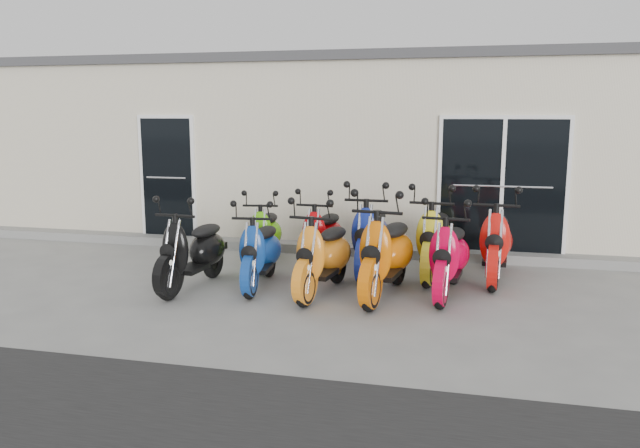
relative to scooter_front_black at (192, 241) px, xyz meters
The scene contains 16 objects.
ground 1.71m from the scooter_front_black, 19.25° to the left, with size 80.00×80.00×0.00m, color gray.
building 5.99m from the scooter_front_black, 75.36° to the left, with size 14.00×6.00×3.20m, color beige.
roof_cap 6.47m from the scooter_front_black, 75.36° to the left, with size 14.20×6.20×0.16m, color #3F3F42.
front_step 3.01m from the scooter_front_black, 59.55° to the left, with size 14.00×0.40×0.15m, color gray.
door_left 3.24m from the scooter_front_black, 122.36° to the left, with size 1.07×0.08×2.22m, color black.
door_right 4.94m from the scooter_front_black, 33.32° to the left, with size 2.02×0.08×2.22m, color black.
scooter_front_black is the anchor object (origin of this frame).
scooter_front_blue 0.91m from the scooter_front_black, 17.10° to the left, with size 0.61×1.69×1.25m, color navy, non-canonical shape.
scooter_front_orange_a 1.78m from the scooter_front_black, ahead, with size 0.65×1.80×1.33m, color orange, non-canonical shape.
scooter_front_orange_b 2.59m from the scooter_front_black, ahead, with size 0.71×1.96×1.45m, color #D76007, non-canonical shape.
scooter_front_red 3.40m from the scooter_front_black, ahead, with size 0.66×1.81×1.33m, color red, non-canonical shape.
scooter_back_green 1.58m from the scooter_front_black, 70.52° to the left, with size 0.60×1.66×1.22m, color #54B90A, non-canonical shape.
scooter_back_red 2.06m from the scooter_front_black, 45.16° to the left, with size 0.63×1.72×1.27m, color #B50509, non-canonical shape.
scooter_back_blue 2.59m from the scooter_front_black, 31.65° to the left, with size 0.70×1.92×1.42m, color navy, non-canonical shape.
scooter_back_yellow 3.42m from the scooter_front_black, 23.65° to the left, with size 0.69×1.90×1.40m, color yellow, non-canonical shape.
scooter_back_extra 4.21m from the scooter_front_black, 19.00° to the left, with size 0.69×1.90×1.40m, color red, non-canonical shape.
Camera 1 is at (2.08, -8.08, 2.34)m, focal length 35.00 mm.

